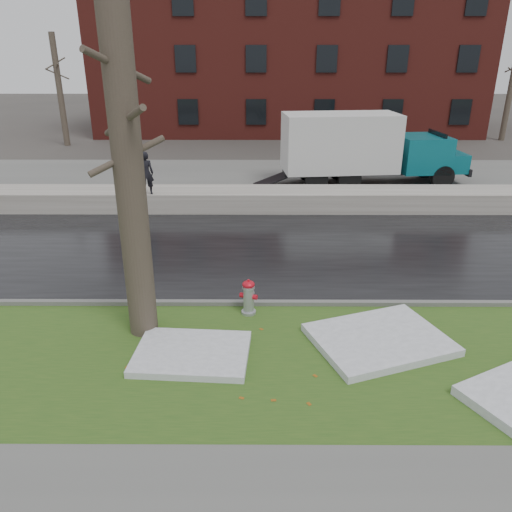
{
  "coord_description": "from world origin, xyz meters",
  "views": [
    {
      "loc": [
        -0.05,
        -9.39,
        5.63
      ],
      "look_at": [
        -0.1,
        1.69,
        1.0
      ],
      "focal_mm": 35.0,
      "sensor_mm": 36.0,
      "label": 1
    }
  ],
  "objects_px": {
    "fire_hydrant": "(249,295)",
    "tree": "(128,160)",
    "worker": "(146,173)",
    "box_truck": "(362,148)"
  },
  "relations": [
    {
      "from": "tree",
      "to": "box_truck",
      "type": "distance_m",
      "value": 14.47
    },
    {
      "from": "box_truck",
      "to": "worker",
      "type": "relative_size",
      "value": 6.11
    },
    {
      "from": "fire_hydrant",
      "to": "worker",
      "type": "xyz_separation_m",
      "value": [
        -3.8,
        7.49,
        1.03
      ]
    },
    {
      "from": "tree",
      "to": "worker",
      "type": "height_order",
      "value": "tree"
    },
    {
      "from": "tree",
      "to": "worker",
      "type": "relative_size",
      "value": 4.75
    },
    {
      "from": "tree",
      "to": "worker",
      "type": "bearing_deg",
      "value": 100.84
    },
    {
      "from": "fire_hydrant",
      "to": "worker",
      "type": "distance_m",
      "value": 8.47
    },
    {
      "from": "fire_hydrant",
      "to": "box_truck",
      "type": "xyz_separation_m",
      "value": [
        4.7,
        11.78,
        1.14
      ]
    },
    {
      "from": "fire_hydrant",
      "to": "tree",
      "type": "height_order",
      "value": "tree"
    },
    {
      "from": "worker",
      "to": "fire_hydrant",
      "type": "bearing_deg",
      "value": 107.81
    }
  ]
}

